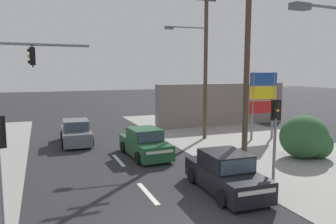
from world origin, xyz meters
The scene contains 12 objects.
lane_dash_mid centered at (0.00, 3.00, 0.00)m, with size 0.20×2.40×0.01m, color silver.
lane_dash_far centered at (0.00, 8.00, 0.00)m, with size 0.20×2.40×0.01m, color silver.
utility_pole_midground_right centered at (5.12, 4.08, 5.29)m, with size 1.80×0.26×10.10m.
utility_pole_background_right centered at (6.73, 11.36, 5.60)m, with size 3.78×0.50×10.45m.
traffic_signal_mast centered at (-4.80, 5.06, 3.83)m, with size 3.69×0.44×6.00m.
pedestal_signal_right_kerb centered at (5.04, 1.88, 2.42)m, with size 0.44×0.30×3.56m.
shopping_plaza_sign centered at (10.40, 9.70, 2.98)m, with size 2.10×0.16×4.60m.
roadside_bush centered at (9.56, 4.79, 1.10)m, with size 2.77×2.38×2.33m.
shopfront_wall_far centered at (11.00, 16.00, 1.80)m, with size 12.00×1.00×3.60m, color gray.
sedan_kerbside_parked centered at (2.91, 2.12, 0.70)m, with size 2.01×4.30×1.56m.
sedan_crossing_left centered at (1.55, 8.32, 0.70)m, with size 2.06×4.32×1.56m.
sedan_oncoming_mid centered at (-1.65, 12.96, 0.70)m, with size 2.00×4.29×1.56m.
Camera 1 is at (-3.69, -8.58, 4.70)m, focal length 35.00 mm.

